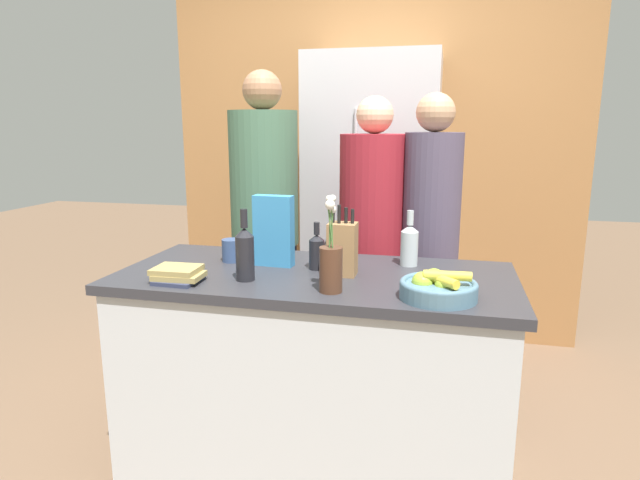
{
  "coord_description": "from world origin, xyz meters",
  "views": [
    {
      "loc": [
        0.51,
        -2.06,
        1.48
      ],
      "look_at": [
        0.0,
        0.09,
        1.0
      ],
      "focal_mm": 30.0,
      "sensor_mm": 36.0,
      "label": 1
    }
  ],
  "objects_px": {
    "knife_block": "(343,248)",
    "person_at_sink": "(265,218)",
    "flower_vase": "(331,264)",
    "coffee_mug": "(233,250)",
    "refrigerator": "(372,209)",
    "book_stack": "(178,275)",
    "person_in_blue": "(372,235)",
    "bottle_oil": "(317,251)",
    "person_in_red_tee": "(430,235)",
    "bottle_wine": "(409,244)",
    "cereal_box": "(274,231)",
    "fruit_bowl": "(438,287)",
    "bottle_vinegar": "(245,252)"
  },
  "relations": [
    {
      "from": "bottle_vinegar",
      "to": "coffee_mug",
      "type": "bearing_deg",
      "value": 121.63
    },
    {
      "from": "book_stack",
      "to": "bottle_wine",
      "type": "relative_size",
      "value": 0.82
    },
    {
      "from": "flower_vase",
      "to": "person_at_sink",
      "type": "height_order",
      "value": "person_at_sink"
    },
    {
      "from": "coffee_mug",
      "to": "bottle_oil",
      "type": "height_order",
      "value": "bottle_oil"
    },
    {
      "from": "bottle_oil",
      "to": "cereal_box",
      "type": "bearing_deg",
      "value": 174.88
    },
    {
      "from": "knife_block",
      "to": "bottle_oil",
      "type": "relative_size",
      "value": 1.43
    },
    {
      "from": "fruit_bowl",
      "to": "knife_block",
      "type": "xyz_separation_m",
      "value": [
        -0.38,
        0.22,
        0.07
      ]
    },
    {
      "from": "book_stack",
      "to": "person_in_red_tee",
      "type": "xyz_separation_m",
      "value": [
        0.93,
        0.9,
        0.02
      ]
    },
    {
      "from": "bottle_oil",
      "to": "person_in_red_tee",
      "type": "height_order",
      "value": "person_in_red_tee"
    },
    {
      "from": "fruit_bowl",
      "to": "coffee_mug",
      "type": "distance_m",
      "value": 0.96
    },
    {
      "from": "refrigerator",
      "to": "coffee_mug",
      "type": "relative_size",
      "value": 15.0
    },
    {
      "from": "flower_vase",
      "to": "bottle_oil",
      "type": "relative_size",
      "value": 1.77
    },
    {
      "from": "person_at_sink",
      "to": "person_in_red_tee",
      "type": "relative_size",
      "value": 1.08
    },
    {
      "from": "bottle_vinegar",
      "to": "bottle_wine",
      "type": "height_order",
      "value": "bottle_vinegar"
    },
    {
      "from": "bottle_wine",
      "to": "person_at_sink",
      "type": "distance_m",
      "value": 0.91
    },
    {
      "from": "coffee_mug",
      "to": "refrigerator",
      "type": "bearing_deg",
      "value": 69.65
    },
    {
      "from": "coffee_mug",
      "to": "person_in_red_tee",
      "type": "relative_size",
      "value": 0.08
    },
    {
      "from": "refrigerator",
      "to": "bottle_oil",
      "type": "relative_size",
      "value": 9.41
    },
    {
      "from": "book_stack",
      "to": "person_in_blue",
      "type": "xyz_separation_m",
      "value": [
        0.63,
        0.93,
        -0.0
      ]
    },
    {
      "from": "fruit_bowl",
      "to": "person_at_sink",
      "type": "bearing_deg",
      "value": 137.37
    },
    {
      "from": "refrigerator",
      "to": "bottle_wine",
      "type": "bearing_deg",
      "value": -74.15
    },
    {
      "from": "knife_block",
      "to": "person_at_sink",
      "type": "distance_m",
      "value": 0.85
    },
    {
      "from": "person_in_red_tee",
      "to": "book_stack",
      "type": "bearing_deg",
      "value": -151.66
    },
    {
      "from": "bottle_oil",
      "to": "bottle_wine",
      "type": "relative_size",
      "value": 0.84
    },
    {
      "from": "person_at_sink",
      "to": "person_in_blue",
      "type": "xyz_separation_m",
      "value": [
        0.58,
        0.04,
        -0.08
      ]
    },
    {
      "from": "book_stack",
      "to": "flower_vase",
      "type": "bearing_deg",
      "value": 1.15
    },
    {
      "from": "book_stack",
      "to": "person_in_red_tee",
      "type": "relative_size",
      "value": 0.12
    },
    {
      "from": "bottle_oil",
      "to": "person_in_red_tee",
      "type": "xyz_separation_m",
      "value": [
        0.45,
        0.59,
        -0.03
      ]
    },
    {
      "from": "flower_vase",
      "to": "bottle_oil",
      "type": "height_order",
      "value": "flower_vase"
    },
    {
      "from": "person_in_red_tee",
      "to": "knife_block",
      "type": "bearing_deg",
      "value": -132.33
    },
    {
      "from": "refrigerator",
      "to": "fruit_bowl",
      "type": "distance_m",
      "value": 1.61
    },
    {
      "from": "book_stack",
      "to": "bottle_oil",
      "type": "height_order",
      "value": "bottle_oil"
    },
    {
      "from": "knife_block",
      "to": "bottle_wine",
      "type": "xyz_separation_m",
      "value": [
        0.25,
        0.21,
        -0.02
      ]
    },
    {
      "from": "bottle_wine",
      "to": "person_at_sink",
      "type": "bearing_deg",
      "value": 151.95
    },
    {
      "from": "refrigerator",
      "to": "person_in_blue",
      "type": "relative_size",
      "value": 1.17
    },
    {
      "from": "knife_block",
      "to": "person_at_sink",
      "type": "height_order",
      "value": "person_at_sink"
    },
    {
      "from": "knife_block",
      "to": "person_at_sink",
      "type": "relative_size",
      "value": 0.16
    },
    {
      "from": "flower_vase",
      "to": "bottle_vinegar",
      "type": "xyz_separation_m",
      "value": [
        -0.36,
        0.07,
        0.01
      ]
    },
    {
      "from": "flower_vase",
      "to": "person_in_red_tee",
      "type": "height_order",
      "value": "person_in_red_tee"
    },
    {
      "from": "bottle_oil",
      "to": "person_at_sink",
      "type": "height_order",
      "value": "person_at_sink"
    },
    {
      "from": "flower_vase",
      "to": "person_in_blue",
      "type": "xyz_separation_m",
      "value": [
        0.03,
        0.92,
        -0.08
      ]
    },
    {
      "from": "cereal_box",
      "to": "bottle_vinegar",
      "type": "distance_m",
      "value": 0.25
    },
    {
      "from": "cereal_box",
      "to": "bottle_vinegar",
      "type": "height_order",
      "value": "cereal_box"
    },
    {
      "from": "knife_block",
      "to": "cereal_box",
      "type": "xyz_separation_m",
      "value": [
        -0.32,
        0.08,
        0.04
      ]
    },
    {
      "from": "bottle_vinegar",
      "to": "fruit_bowl",
      "type": "bearing_deg",
      "value": -4.37
    },
    {
      "from": "knife_block",
      "to": "bottle_vinegar",
      "type": "xyz_separation_m",
      "value": [
        -0.36,
        -0.16,
        0.0
      ]
    },
    {
      "from": "flower_vase",
      "to": "person_at_sink",
      "type": "xyz_separation_m",
      "value": [
        -0.56,
        0.88,
        0.0
      ]
    },
    {
      "from": "cereal_box",
      "to": "coffee_mug",
      "type": "distance_m",
      "value": 0.23
    },
    {
      "from": "fruit_bowl",
      "to": "person_in_red_tee",
      "type": "relative_size",
      "value": 0.17
    },
    {
      "from": "fruit_bowl",
      "to": "bottle_wine",
      "type": "xyz_separation_m",
      "value": [
        -0.13,
        0.43,
        0.05
      ]
    }
  ]
}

